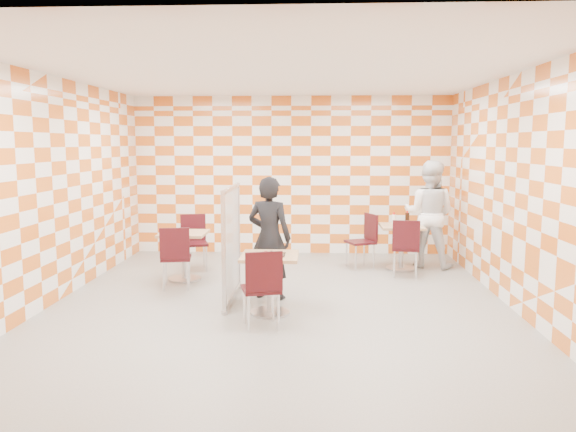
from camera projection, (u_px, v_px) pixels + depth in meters
The scene contains 15 objects.
room_shell at pixel (282, 188), 7.79m from camera, with size 7.00×7.00×7.00m.
main_table at pixel (270, 274), 6.95m from camera, with size 0.70×0.70×0.75m.
second_table at pixel (401, 239), 9.42m from camera, with size 0.70×0.70×0.75m.
empty_table at pixel (184, 248), 8.69m from camera, with size 0.70×0.70×0.75m.
chair_main_front at pixel (262, 283), 6.34m from camera, with size 0.52×0.53×0.92m.
chair_second_front at pixel (406, 244), 8.84m from camera, with size 0.48×0.48×0.92m.
chair_second_side at pixel (365, 236), 9.52m from camera, with size 0.56×0.56×0.92m.
chair_empty_near at pixel (175, 253), 8.09m from camera, with size 0.49×0.49×0.92m.
chair_empty_far at pixel (194, 237), 9.43m from camera, with size 0.53×0.54×0.92m.
partition at pixel (232, 243), 7.51m from camera, with size 0.08×1.38×1.55m.
man_dark at pixel (269, 238), 7.63m from camera, with size 0.61×0.40×1.68m, color black.
man_white at pixel (429, 214), 9.59m from camera, with size 0.89×0.69×1.83m, color white.
pizza_on_foil at pixel (270, 254), 6.90m from camera, with size 0.40×0.40×0.04m.
sport_bottle at pixel (394, 219), 9.54m from camera, with size 0.06×0.06×0.20m.
soda_bottle at pixel (407, 218), 9.47m from camera, with size 0.07×0.07×0.23m.
Camera 1 is at (0.46, -7.22, 2.12)m, focal length 35.00 mm.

